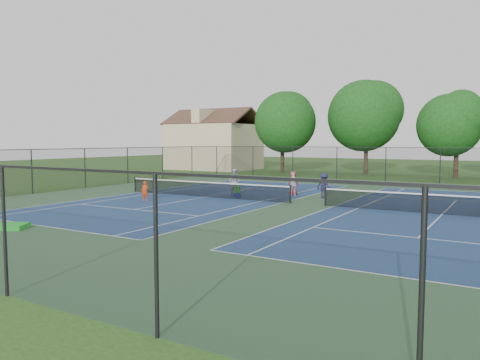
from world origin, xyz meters
The scene contains 17 objects.
ground centered at (0.00, 0.00, 0.00)m, with size 140.00×140.00×0.00m, color #234716.
court_pad centered at (0.00, 0.00, 0.00)m, with size 36.00×36.00×0.01m, color #2A4C31.
tennis_court_left centered at (-7.00, 0.00, 0.10)m, with size 12.00×23.83×1.07m.
tennis_court_right centered at (7.00, 0.00, 0.10)m, with size 12.00×23.83×1.07m.
perimeter_fence centered at (0.00, 0.00, 1.60)m, with size 36.08×36.08×3.02m.
tree_back_a centered at (-13.00, 24.00, 6.04)m, with size 6.80×6.80×9.15m.
tree_back_b centered at (-4.00, 26.00, 6.60)m, with size 7.60×7.60×10.03m.
tree_back_c centered at (5.00, 25.00, 5.48)m, with size 6.00×6.00×8.40m.
clapboard_house centered at (-23.00, 25.00, 3.09)m, with size 10.80×8.10×7.65m.
child_player centered at (-8.94, -3.43, 0.60)m, with size 0.44×0.29×1.19m, color #F24210.
instructor centered at (-5.76, 1.59, 0.90)m, with size 0.87×0.68×1.79m, color #9A9A9D.
bystander_a centered at (-2.36, 3.32, 0.77)m, with size 0.91×0.38×1.55m, color silver.
bystander_b centered at (-0.25, 3.22, 0.79)m, with size 1.02×0.59×1.58m, color #1C1A3A.
bystander_c centered at (-2.56, 3.74, 0.79)m, with size 0.77×0.50×1.58m, color maroon.
ball_crate centered at (-5.05, 0.75, 0.16)m, with size 0.40×0.27×0.31m, color navy.
ball_hopper centered at (-5.05, 0.75, 0.52)m, with size 0.34×0.26×0.42m, color #1B9D1D.
green_tarp centered at (-7.68, -12.99, 0.11)m, with size 1.42×1.09×0.20m, color green.
Camera 1 is at (9.99, -24.32, 3.57)m, focal length 35.00 mm.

